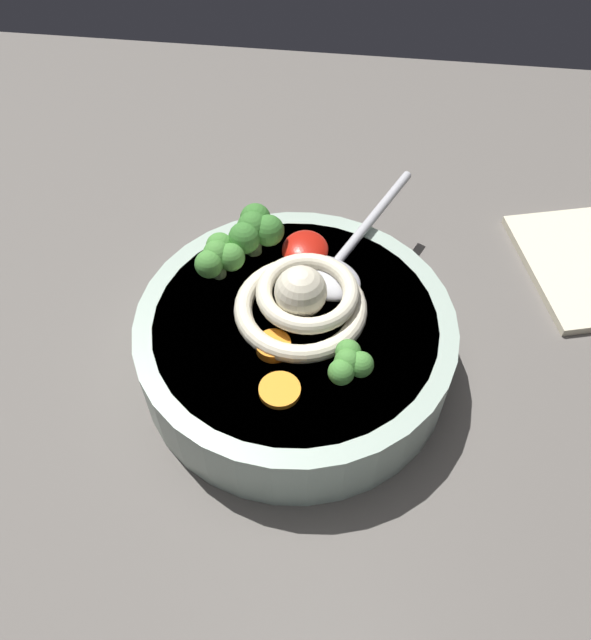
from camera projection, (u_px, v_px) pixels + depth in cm
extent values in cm
cube|color=#5B5651|center=(322.00, 419.00, 51.13)|extent=(109.09, 109.09, 3.62)
cylinder|color=#9EB2A3|center=(296.00, 343.00, 50.11)|extent=(24.56, 24.56, 5.74)
cylinder|color=gold|center=(296.00, 341.00, 49.93)|extent=(21.62, 21.62, 5.28)
torus|color=beige|center=(301.00, 308.00, 47.74)|extent=(10.06, 10.06, 1.39)
torus|color=beige|center=(307.00, 292.00, 47.26)|extent=(10.78, 10.78, 1.25)
sphere|color=beige|center=(301.00, 292.00, 46.35)|extent=(3.90, 3.90, 3.90)
ellipsoid|color=#B7B7BC|center=(324.00, 277.00, 49.58)|extent=(6.49, 7.28, 1.60)
cylinder|color=#B7B7BC|center=(369.00, 222.00, 53.61)|extent=(13.98, 6.95, 0.80)
ellipsoid|color=#B2190F|center=(305.00, 250.00, 51.31)|extent=(4.20, 3.78, 1.89)
cylinder|color=#7A9E60|center=(254.00, 245.00, 52.00)|extent=(1.30, 1.30, 1.39)
sphere|color=#38752D|center=(253.00, 227.00, 50.48)|extent=(2.55, 2.55, 2.55)
sphere|color=#38752D|center=(255.00, 219.00, 51.46)|extent=(2.55, 2.55, 2.55)
sphere|color=#38752D|center=(244.00, 238.00, 49.88)|extent=(2.55, 2.55, 2.55)
sphere|color=#38752D|center=(268.00, 231.00, 50.52)|extent=(2.55, 2.55, 2.55)
cylinder|color=#7A9E60|center=(346.00, 374.00, 44.18)|extent=(0.94, 0.94, 1.00)
sphere|color=#478938|center=(347.00, 362.00, 43.08)|extent=(1.84, 1.84, 1.84)
sphere|color=#478938|center=(348.00, 352.00, 43.79)|extent=(1.84, 1.84, 1.84)
sphere|color=#478938|center=(341.00, 372.00, 42.65)|extent=(1.84, 1.84, 1.84)
sphere|color=#478938|center=(361.00, 364.00, 43.11)|extent=(1.84, 1.84, 1.84)
cylinder|color=#7A9E60|center=(219.00, 270.00, 50.38)|extent=(1.12, 1.12, 1.21)
sphere|color=#478938|center=(217.00, 254.00, 49.06)|extent=(2.21, 2.21, 2.21)
sphere|color=#478938|center=(220.00, 246.00, 49.90)|extent=(2.21, 2.21, 2.21)
sphere|color=#478938|center=(209.00, 264.00, 48.54)|extent=(2.21, 2.21, 2.21)
sphere|color=#478938|center=(231.00, 257.00, 49.09)|extent=(2.21, 2.21, 2.21)
cylinder|color=orange|center=(280.00, 390.00, 43.66)|extent=(2.92, 2.92, 0.43)
cylinder|color=orange|center=(273.00, 346.00, 45.84)|extent=(2.58, 2.58, 0.79)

